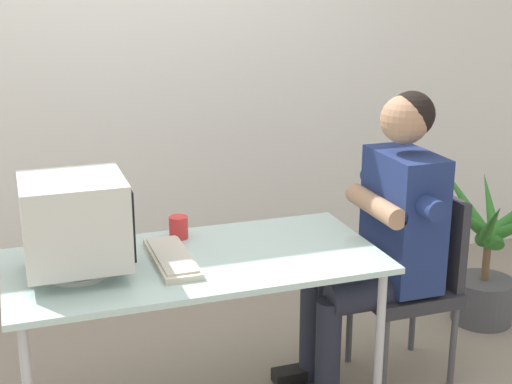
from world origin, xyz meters
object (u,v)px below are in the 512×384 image
Objects in this scene: desk at (196,271)px; desk_mug at (178,227)px; person_seated at (385,229)px; potted_plant at (487,260)px; keyboard at (172,258)px; crt_monitor at (76,222)px; office_chair at (416,275)px.

desk is 15.38× the size of desk_mug.
potted_plant is at bearing 22.35° from person_seated.
keyboard is at bearing -108.88° from desk_mug.
desk_mug reaches higher than keyboard.
person_seated is at bearing 1.74° from keyboard.
potted_plant is at bearing 3.61° from desk_mug.
person_seated reaches higher than desk.
person_seated is at bearing 1.80° from desk.
potted_plant reaches higher than keyboard.
person_seated reaches higher than crt_monitor.
desk is 1.72× the size of potted_plant.
keyboard is 0.95m from person_seated.
office_chair is at bearing 1.48° from keyboard.
desk is 0.12m from keyboard.
desk_mug is at bearing -176.39° from potted_plant.
potted_plant is at bearing 12.15° from desk.
potted_plant is (1.76, 0.36, -0.38)m from keyboard.
person_seated is (0.95, 0.03, -0.00)m from keyboard.
desk is 1.04m from office_chair.
office_chair reaches higher than potted_plant.
desk is 0.86m from person_seated.
crt_monitor is at bearing -178.16° from person_seated.
desk_mug is (-0.87, 0.22, 0.04)m from person_seated.
keyboard is 1.83m from potted_plant.
desk_mug is (-1.67, -0.11, 0.42)m from potted_plant.
keyboard is 4.65× the size of desk_mug.
office_chair is at bearing 1.50° from desk.
office_chair reaches higher than desk.
office_chair is 1.10m from desk_mug.
desk is at bearing 1.18° from keyboard.
desk_mug is at bearing 31.03° from crt_monitor.
desk is at bearing -178.20° from person_seated.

